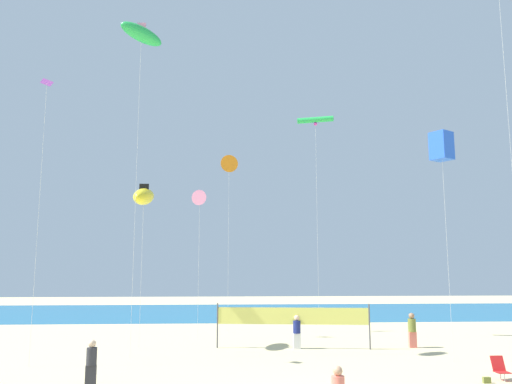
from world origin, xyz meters
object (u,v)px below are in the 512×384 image
kite_blue_box (441,146)px  kite_pink_delta (200,198)px  kite_green_inflatable (141,34)px  kite_yellow_inflatable (144,197)px  beachgoer_charcoal_shirt (91,361)px  beach_handbag (487,380)px  kite_orange_delta (229,164)px  beachgoer_olive_shirt (412,329)px  folding_beach_chair (500,368)px  beachgoer_navy_shirt (297,331)px  kite_violet_diamond (47,89)px  volleyball_net (293,318)px  kite_green_tube (315,121)px

kite_blue_box → kite_pink_delta: kite_blue_box is taller
kite_green_inflatable → kite_yellow_inflatable: bearing=91.3°
kite_yellow_inflatable → beachgoer_charcoal_shirt: bearing=-91.9°
beach_handbag → kite_orange_delta: size_ratio=0.02×
kite_yellow_inflatable → beachgoer_olive_shirt: bearing=-2.1°
folding_beach_chair → kite_yellow_inflatable: bearing=-170.5°
beachgoer_charcoal_shirt → beachgoer_navy_shirt: bearing=17.8°
folding_beach_chair → kite_violet_diamond: (-19.52, 3.82, 12.41)m
kite_green_inflatable → volleyball_net: bearing=16.1°
kite_violet_diamond → kite_green_inflatable: bearing=24.0°
kite_pink_delta → kite_violet_diamond: bearing=-129.3°
kite_green_tube → kite_orange_delta: (-5.70, 2.84, -2.44)m
beachgoer_olive_shirt → kite_violet_diamond: kite_violet_diamond is taller
folding_beach_chair → beachgoer_olive_shirt: bearing=132.2°
beachgoer_olive_shirt → kite_orange_delta: size_ratio=0.15×
beachgoer_olive_shirt → kite_green_inflatable: size_ratio=0.11×
beachgoer_navy_shirt → kite_blue_box: 12.28m
beachgoer_charcoal_shirt → kite_yellow_inflatable: size_ratio=0.19×
folding_beach_chair → kite_green_inflatable: 23.08m
beachgoer_navy_shirt → kite_violet_diamond: (-12.60, -4.18, 11.93)m
beachgoer_navy_shirt → kite_pink_delta: kite_pink_delta is taller
beach_handbag → kite_green_inflatable: 22.93m
beach_handbag → beachgoer_navy_shirt: bearing=125.6°
kite_green_inflatable → kite_pink_delta: bearing=66.8°
beachgoer_charcoal_shirt → kite_orange_delta: size_ratio=0.14×
beachgoer_olive_shirt → kite_yellow_inflatable: bearing=107.6°
folding_beach_chair → beach_handbag: bearing=-109.7°
beach_handbag → kite_blue_box: kite_blue_box is taller
kite_pink_delta → kite_orange_delta: bearing=53.5°
kite_yellow_inflatable → kite_orange_delta: 8.62m
beachgoer_charcoal_shirt → folding_beach_chair: beachgoer_charcoal_shirt is taller
folding_beach_chair → kite_violet_diamond: bearing=-152.7°
kite_yellow_inflatable → kite_blue_box: (15.30, -4.79, 1.97)m
beachgoer_navy_shirt → kite_violet_diamond: 17.84m
beachgoer_navy_shirt → kite_green_tube: 13.81m
beachgoer_olive_shirt → kite_orange_delta: 16.19m
kite_green_tube → kite_blue_box: size_ratio=1.29×
beachgoer_navy_shirt → kite_orange_delta: 13.19m
kite_green_tube → kite_pink_delta: 9.21m
beachgoer_charcoal_shirt → kite_pink_delta: 15.17m
kite_pink_delta → kite_yellow_inflatable: bearing=-127.6°
beachgoer_charcoal_shirt → kite_violet_diamond: (-3.74, 4.03, 11.98)m
volleyball_net → kite_violet_diamond: size_ratio=0.62×
kite_orange_delta → kite_violet_diamond: size_ratio=0.91×
kite_yellow_inflatable → kite_violet_diamond: (-4.03, -4.70, 4.55)m
kite_green_inflatable → beachgoer_olive_shirt: bearing=8.9°
kite_orange_delta → kite_blue_box: size_ratio=1.11×
kite_blue_box → volleyball_net: bearing=148.3°
beachgoer_charcoal_shirt → kite_green_inflatable: bearing=61.5°
kite_green_tube → kite_green_inflatable: (-10.46, -6.41, 2.68)m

